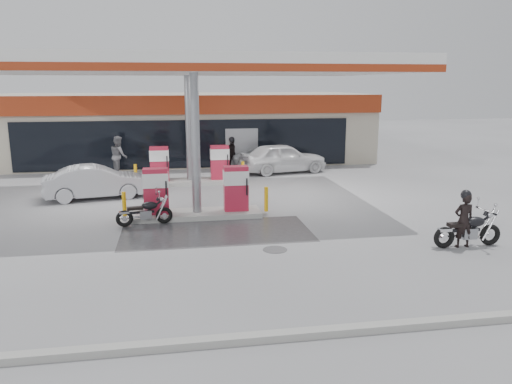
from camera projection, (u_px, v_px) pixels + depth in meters
ground at (201, 233)px, 15.83m from camera, size 90.00×90.00×0.00m
wet_patch at (216, 232)px, 15.91m from camera, size 6.00×3.00×0.00m
drain_cover at (275, 250)px, 14.23m from camera, size 0.70×0.70×0.01m
kerb at (223, 341)px, 9.08m from camera, size 28.00×0.25×0.15m
store_building at (185, 127)px, 30.75m from camera, size 22.00×8.22×4.00m
canopy at (190, 67)px, 19.51m from camera, size 16.00×10.02×5.51m
pump_island_near at (197, 197)px, 17.61m from camera, size 5.14×1.30×1.78m
pump_island_far at (190, 169)px, 23.38m from camera, size 5.14×1.30×1.78m
main_motorcycle at (469, 231)px, 14.42m from camera, size 2.10×0.81×1.08m
biker_main at (464, 220)px, 14.31m from camera, size 0.59×0.39×1.60m
parked_motorcycle at (145, 213)px, 16.62m from camera, size 1.87×0.72×0.96m
sedan_white at (283, 158)px, 26.29m from camera, size 4.86×2.70×1.56m
attendant at (119, 156)px, 25.44m from camera, size 1.05×1.18×2.02m
hatchback_silver at (96, 182)px, 20.44m from camera, size 4.35×2.19×1.37m
parked_car_left at (3, 159)px, 26.84m from camera, size 4.53×1.85×1.32m
parked_car_right at (267, 156)px, 28.25m from camera, size 4.15×2.00×1.14m
biker_walking at (232, 154)px, 27.41m from camera, size 1.01×0.95×1.67m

